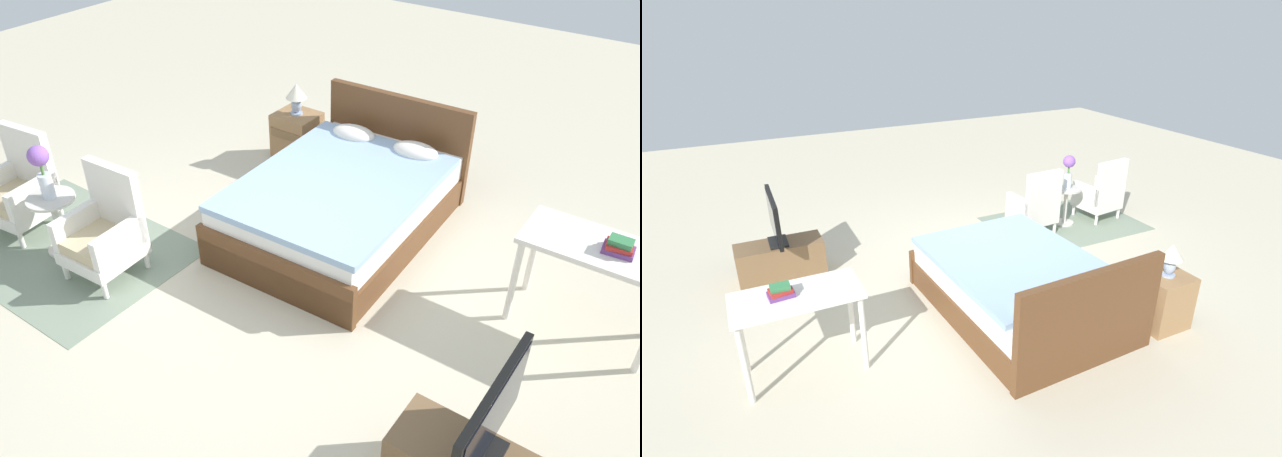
% 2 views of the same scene
% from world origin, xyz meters
% --- Properties ---
extents(ground_plane, '(16.00, 16.00, 0.00)m').
position_xyz_m(ground_plane, '(0.00, 0.00, 0.00)').
color(ground_plane, beige).
extents(floor_rug, '(2.10, 1.50, 0.01)m').
position_xyz_m(floor_rug, '(-1.88, -0.70, 0.00)').
color(floor_rug, gray).
rests_on(floor_rug, ground_plane).
extents(bed, '(1.59, 2.21, 0.96)m').
position_xyz_m(bed, '(-0.05, 0.99, 0.30)').
color(bed, brown).
rests_on(bed, ground_plane).
extents(armchair_by_window_left, '(0.60, 0.60, 0.92)m').
position_xyz_m(armchair_by_window_left, '(-2.47, -0.64, 0.38)').
color(armchair_by_window_left, white).
rests_on(armchair_by_window_left, floor_rug).
extents(armchair_by_window_right, '(0.57, 0.57, 0.92)m').
position_xyz_m(armchair_by_window_right, '(-1.31, -0.64, 0.38)').
color(armchair_by_window_right, white).
rests_on(armchair_by_window_right, floor_rug).
extents(side_table, '(0.40, 0.40, 0.55)m').
position_xyz_m(side_table, '(-1.88, -0.71, 0.34)').
color(side_table, beige).
rests_on(side_table, ground_plane).
extents(flower_vase, '(0.17, 0.17, 0.48)m').
position_xyz_m(flower_vase, '(-1.88, -0.71, 0.84)').
color(flower_vase, silver).
rests_on(flower_vase, side_table).
extents(nightstand, '(0.44, 0.41, 0.55)m').
position_xyz_m(nightstand, '(-1.18, 1.78, 0.28)').
color(nightstand, '#997047').
rests_on(nightstand, ground_plane).
extents(table_lamp, '(0.22, 0.22, 0.33)m').
position_xyz_m(table_lamp, '(-1.18, 1.78, 0.77)').
color(table_lamp, '#9EADC6').
rests_on(table_lamp, nightstand).
extents(tv_flatscreen, '(0.20, 0.86, 0.58)m').
position_xyz_m(tv_flatscreen, '(2.04, -0.89, 0.74)').
color(tv_flatscreen, black).
rests_on(tv_flatscreen, tv_stand).
extents(vanity_desk, '(1.04, 0.52, 0.77)m').
position_xyz_m(vanity_desk, '(2.10, 0.92, 0.65)').
color(vanity_desk, silver).
rests_on(vanity_desk, ground_plane).
extents(book_stack, '(0.21, 0.17, 0.11)m').
position_xyz_m(book_stack, '(2.21, 0.90, 0.81)').
color(book_stack, '#66387A').
rests_on(book_stack, vanity_desk).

